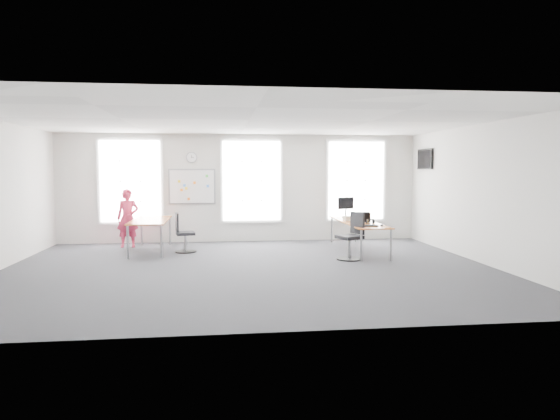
{
  "coord_description": "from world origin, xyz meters",
  "views": [
    {
      "loc": [
        -0.61,
        -10.0,
        2.01
      ],
      "look_at": [
        0.76,
        1.2,
        1.1
      ],
      "focal_mm": 32.0,
      "sensor_mm": 36.0,
      "label": 1
    }
  ],
  "objects": [
    {
      "name": "desk_left",
      "position": [
        -2.3,
        2.52,
        0.72
      ],
      "size": [
        0.86,
        2.16,
        0.79
      ],
      "color": "#BB5B32",
      "rests_on": "ground"
    },
    {
      "name": "monitor",
      "position": [
        2.79,
        3.13,
        1.06
      ],
      "size": [
        0.47,
        0.21,
        0.55
      ],
      "rotation": [
        0.0,
        0.0,
        0.34
      ],
      "color": "black",
      "rests_on": "desk_right"
    },
    {
      "name": "headphones",
      "position": [
        2.97,
        1.5,
        0.78
      ],
      "size": [
        0.2,
        0.1,
        0.12
      ],
      "rotation": [
        0.0,
        0.0,
        0.1
      ],
      "color": "black",
      "rests_on": "desk_right"
    },
    {
      "name": "wall_right",
      "position": [
        5.0,
        0.0,
        1.5
      ],
      "size": [
        0.0,
        10.0,
        10.0
      ],
      "primitive_type": "plane",
      "rotation": [
        1.57,
        0.0,
        -1.57
      ],
      "color": "silver",
      "rests_on": "ground"
    },
    {
      "name": "window_mid",
      "position": [
        0.3,
        3.97,
        1.7
      ],
      "size": [
        1.6,
        0.06,
        2.2
      ],
      "primitive_type": "cube",
      "color": "silver",
      "rests_on": "wall_back"
    },
    {
      "name": "window_left",
      "position": [
        -3.0,
        3.97,
        1.7
      ],
      "size": [
        1.6,
        0.06,
        2.2
      ],
      "primitive_type": "cube",
      "color": "silver",
      "rests_on": "wall_back"
    },
    {
      "name": "whiteboard",
      "position": [
        -1.35,
        3.97,
        1.55
      ],
      "size": [
        1.2,
        0.03,
        0.9
      ],
      "primitive_type": "cube",
      "color": "white",
      "rests_on": "wall_back"
    },
    {
      "name": "laptop_sleeve",
      "position": [
        2.89,
        1.78,
        0.85
      ],
      "size": [
        0.32,
        0.23,
        0.26
      ],
      "rotation": [
        0.0,
        0.0,
        -0.2
      ],
      "color": "black",
      "rests_on": "desk_right"
    },
    {
      "name": "wall_front",
      "position": [
        0.0,
        -4.0,
        1.5
      ],
      "size": [
        10.0,
        0.0,
        10.0
      ],
      "primitive_type": "plane",
      "rotation": [
        -1.57,
        0.0,
        0.0
      ],
      "color": "silver",
      "rests_on": "ground"
    },
    {
      "name": "lens_cap",
      "position": [
        2.94,
        1.28,
        0.73
      ],
      "size": [
        0.07,
        0.07,
        0.01
      ],
      "primitive_type": "cylinder",
      "rotation": [
        0.0,
        0.0,
        0.21
      ],
      "color": "black",
      "rests_on": "desk_right"
    },
    {
      "name": "floor",
      "position": [
        0.0,
        0.0,
        0.0
      ],
      "size": [
        10.0,
        10.0,
        0.0
      ],
      "primitive_type": "plane",
      "color": "#27272C",
      "rests_on": "ground"
    },
    {
      "name": "ceiling",
      "position": [
        0.0,
        0.0,
        3.0
      ],
      "size": [
        10.0,
        10.0,
        0.0
      ],
      "primitive_type": "plane",
      "rotation": [
        3.14,
        0.0,
        0.0
      ],
      "color": "white",
      "rests_on": "ground"
    },
    {
      "name": "tv",
      "position": [
        4.95,
        3.0,
        2.3
      ],
      "size": [
        0.06,
        0.9,
        0.55
      ],
      "primitive_type": "cube",
      "color": "black",
      "rests_on": "wall_right"
    },
    {
      "name": "keyboard",
      "position": [
        2.76,
        0.93,
        0.74
      ],
      "size": [
        0.46,
        0.24,
        0.02
      ],
      "primitive_type": "cube",
      "rotation": [
        0.0,
        0.0,
        -0.2
      ],
      "color": "black",
      "rests_on": "desk_right"
    },
    {
      "name": "wall_back",
      "position": [
        0.0,
        4.0,
        1.5
      ],
      "size": [
        10.0,
        0.0,
        10.0
      ],
      "primitive_type": "plane",
      "rotation": [
        1.57,
        0.0,
        0.0
      ],
      "color": "silver",
      "rests_on": "ground"
    },
    {
      "name": "desk_right",
      "position": [
        2.83,
        2.0,
        0.68
      ],
      "size": [
        0.8,
        3.0,
        0.73
      ],
      "color": "#BB5B32",
      "rests_on": "ground"
    },
    {
      "name": "chair_right",
      "position": [
        2.34,
        0.81,
        0.47
      ],
      "size": [
        0.63,
        0.63,
        1.06
      ],
      "rotation": [
        0.0,
        0.0,
        -1.18
      ],
      "color": "black",
      "rests_on": "ground"
    },
    {
      "name": "wall_clock",
      "position": [
        -1.35,
        3.97,
        2.35
      ],
      "size": [
        0.3,
        0.04,
        0.3
      ],
      "primitive_type": "cylinder",
      "rotation": [
        1.57,
        0.0,
        0.0
      ],
      "color": "gray",
      "rests_on": "wall_back"
    },
    {
      "name": "window_right",
      "position": [
        3.3,
        3.97,
        1.7
      ],
      "size": [
        1.6,
        0.06,
        2.2
      ],
      "primitive_type": "cube",
      "color": "silver",
      "rests_on": "wall_back"
    },
    {
      "name": "person",
      "position": [
        -2.97,
        3.27,
        0.76
      ],
      "size": [
        0.57,
        0.39,
        1.52
      ],
      "primitive_type": "imported",
      "rotation": [
        0.0,
        0.0,
        0.05
      ],
      "color": "#BF2848",
      "rests_on": "ground"
    },
    {
      "name": "chair_left",
      "position": [
        -1.49,
        2.26,
        0.42
      ],
      "size": [
        0.51,
        0.51,
        0.96
      ],
      "rotation": [
        0.0,
        0.0,
        1.74
      ],
      "color": "black",
      "rests_on": "ground"
    },
    {
      "name": "paper_stack",
      "position": [
        2.69,
        2.27,
        0.79
      ],
      "size": [
        0.34,
        0.27,
        0.11
      ],
      "primitive_type": "cube",
      "rotation": [
        0.0,
        0.0,
        0.06
      ],
      "color": "beige",
      "rests_on": "desk_right"
    },
    {
      "name": "mouse",
      "position": [
        3.07,
        0.93,
        0.75
      ],
      "size": [
        0.09,
        0.13,
        0.04
      ],
      "primitive_type": "ellipsoid",
      "rotation": [
        0.0,
        0.0,
        0.17
      ],
      "color": "black",
      "rests_on": "desk_right"
    }
  ]
}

